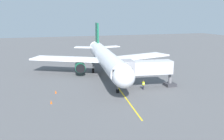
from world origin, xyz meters
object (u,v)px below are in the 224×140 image
object	(u,v)px
ground_crew_marshaller	(143,85)
safety_cone_nose_left	(51,102)
jet_bridge	(143,68)
airplane	(105,58)
baggage_cart_near_nose	(167,66)
safety_cone_nose_right	(56,92)

from	to	relation	value
ground_crew_marshaller	safety_cone_nose_left	size ratio (longest dim) A/B	3.11
ground_crew_marshaller	jet_bridge	bearing A→B (deg)	-106.76
airplane	ground_crew_marshaller	size ratio (longest dim) A/B	23.58
safety_cone_nose_left	airplane	bearing A→B (deg)	-130.55
ground_crew_marshaller	baggage_cart_near_nose	size ratio (longest dim) A/B	0.61
airplane	jet_bridge	size ratio (longest dim) A/B	3.50
airplane	jet_bridge	world-z (taller)	airplane
baggage_cart_near_nose	safety_cone_nose_left	xyz separation A→B (m)	(31.14, 18.41, -0.38)
safety_cone_nose_right	baggage_cart_near_nose	bearing A→B (deg)	-156.22
baggage_cart_near_nose	safety_cone_nose_right	bearing A→B (deg)	23.78
baggage_cart_near_nose	safety_cone_nose_left	world-z (taller)	baggage_cart_near_nose
ground_crew_marshaller	safety_cone_nose_right	world-z (taller)	ground_crew_marshaller
jet_bridge	safety_cone_nose_left	world-z (taller)	jet_bridge
baggage_cart_near_nose	safety_cone_nose_right	distance (m)	32.73
ground_crew_marshaller	safety_cone_nose_right	xyz separation A→B (m)	(15.79, -2.63, -0.61)
airplane	ground_crew_marshaller	xyz separation A→B (m)	(-3.49, 13.19, -3.12)
airplane	baggage_cart_near_nose	bearing A→B (deg)	-171.51
jet_bridge	safety_cone_nose_left	xyz separation A→B (m)	(17.38, 3.90, -3.49)
safety_cone_nose_left	ground_crew_marshaller	bearing A→B (deg)	-171.36
jet_bridge	ground_crew_marshaller	bearing A→B (deg)	73.24
jet_bridge	airplane	bearing A→B (deg)	-71.88
safety_cone_nose_left	safety_cone_nose_right	distance (m)	5.34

